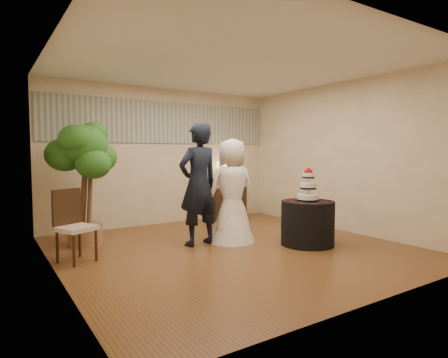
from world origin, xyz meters
TOP-DOWN VIEW (x-y plane):
  - floor at (0.00, 0.00)m, footprint 5.00×5.00m
  - ceiling at (0.00, 0.00)m, footprint 5.00×5.00m
  - wall_back at (0.00, 2.50)m, footprint 5.00×0.06m
  - wall_front at (0.00, -2.50)m, footprint 5.00×0.06m
  - wall_left at (-2.50, 0.00)m, footprint 0.06×5.00m
  - wall_right at (2.50, 0.00)m, footprint 0.06×5.00m
  - mural_border at (0.00, 2.48)m, footprint 4.90×0.02m
  - groom at (-0.33, 0.49)m, footprint 0.77×0.55m
  - bride at (0.25, 0.39)m, footprint 0.92×0.87m
  - cake_table at (1.14, -0.46)m, footprint 1.00×1.00m
  - wedding_cake at (1.14, -0.46)m, footprint 0.34×0.34m
  - console at (1.38, 2.26)m, footprint 0.87×0.43m
  - table_lamp at (1.38, 2.26)m, footprint 0.34×0.34m
  - ficus_tree at (-1.87, 1.47)m, footprint 1.36×1.36m
  - side_chair at (-2.18, 0.55)m, footprint 0.61×0.62m

SIDE VIEW (x-z plane):
  - floor at x=0.00m, z-range 0.00..0.00m
  - cake_table at x=1.14m, z-range 0.00..0.71m
  - console at x=1.38m, z-range 0.00..0.71m
  - side_chair at x=-2.18m, z-range 0.00..0.99m
  - bride at x=0.25m, z-range 0.00..1.71m
  - wedding_cake at x=1.14m, z-range 0.71..1.25m
  - groom at x=-0.33m, z-range 0.00..1.96m
  - table_lamp at x=1.38m, z-range 0.71..1.29m
  - ficus_tree at x=-1.87m, z-range 0.00..2.03m
  - wall_back at x=0.00m, z-range 0.00..2.80m
  - wall_front at x=0.00m, z-range 0.00..2.80m
  - wall_left at x=-2.50m, z-range 0.00..2.80m
  - wall_right at x=2.50m, z-range 0.00..2.80m
  - mural_border at x=0.00m, z-range 1.68..2.52m
  - ceiling at x=0.00m, z-range 2.80..2.80m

